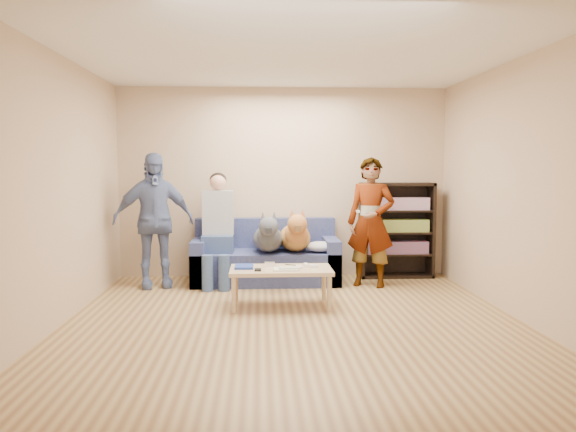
{
  "coord_description": "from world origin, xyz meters",
  "views": [
    {
      "loc": [
        -0.33,
        -5.25,
        1.52
      ],
      "look_at": [
        0.0,
        1.2,
        0.95
      ],
      "focal_mm": 35.0,
      "sensor_mm": 36.0,
      "label": 1
    }
  ],
  "objects": [
    {
      "name": "pen_orange",
      "position": [
        -0.12,
        0.6,
        0.42
      ],
      "size": [
        0.13,
        0.06,
        0.01
      ],
      "primitive_type": "cylinder",
      "rotation": [
        0.0,
        1.57,
        0.35
      ],
      "color": "orange",
      "rests_on": "coffee_table"
    },
    {
      "name": "controller_b",
      "position": [
        0.26,
        0.78,
        0.43
      ],
      "size": [
        0.09,
        0.06,
        0.03
      ],
      "primitive_type": "cube",
      "color": "white",
      "rests_on": "coffee_table"
    },
    {
      "name": "headphone_cup_b",
      "position": [
        0.1,
        0.82,
        0.43
      ],
      "size": [
        0.07,
        0.07,
        0.02
      ],
      "primitive_type": "cylinder",
      "color": "white",
      "rests_on": "coffee_table"
    },
    {
      "name": "pen_black",
      "position": [
        0.02,
        0.94,
        0.42
      ],
      "size": [
        0.13,
        0.08,
        0.01
      ],
      "primitive_type": "cylinder",
      "rotation": [
        0.0,
        1.57,
        -0.52
      ],
      "color": "black",
      "rests_on": "coffee_table"
    },
    {
      "name": "papers",
      "position": [
        -0.05,
        0.66,
        0.43
      ],
      "size": [
        0.26,
        0.2,
        0.02
      ],
      "primitive_type": "cube",
      "color": "silver",
      "rests_on": "coffee_table"
    },
    {
      "name": "wallet",
      "position": [
        -0.35,
        0.64,
        0.43
      ],
      "size": [
        0.07,
        0.12,
        0.02
      ],
      "primitive_type": "cube",
      "color": "black",
      "rests_on": "coffee_table"
    },
    {
      "name": "dog_tan",
      "position": [
        0.13,
        1.93,
        0.63
      ],
      "size": [
        0.4,
        1.16,
        0.58
      ],
      "color": "#B27936",
      "rests_on": "sofa"
    },
    {
      "name": "camera_silver",
      "position": [
        -0.22,
        0.88,
        0.45
      ],
      "size": [
        0.11,
        0.06,
        0.05
      ],
      "primitive_type": "cube",
      "color": "silver",
      "rests_on": "coffee_table"
    },
    {
      "name": "ceiling",
      "position": [
        0.0,
        0.0,
        2.6
      ],
      "size": [
        5.0,
        5.0,
        0.0
      ],
      "primitive_type": "plane",
      "rotation": [
        3.14,
        0.0,
        0.0
      ],
      "color": "white",
      "rests_on": "ground"
    },
    {
      "name": "headphone_cup_a",
      "position": [
        0.1,
        0.74,
        0.43
      ],
      "size": [
        0.07,
        0.07,
        0.02
      ],
      "primitive_type": "cylinder",
      "color": "white",
      "rests_on": "coffee_table"
    },
    {
      "name": "person_seated",
      "position": [
        -0.87,
        1.97,
        0.77
      ],
      "size": [
        0.4,
        0.73,
        1.47
      ],
      "color": "#39537E",
      "rests_on": "sofa"
    },
    {
      "name": "sofa",
      "position": [
        -0.25,
        2.1,
        0.28
      ],
      "size": [
        1.9,
        0.85,
        0.82
      ],
      "color": "#515B93",
      "rests_on": "ground"
    },
    {
      "name": "dog_gray",
      "position": [
        -0.22,
        1.86,
        0.62
      ],
      "size": [
        0.39,
        1.24,
        0.56
      ],
      "color": "#4C4F56",
      "rests_on": "sofa"
    },
    {
      "name": "controller_a",
      "position": [
        0.18,
        0.86,
        0.43
      ],
      "size": [
        0.04,
        0.13,
        0.03
      ],
      "primitive_type": "cube",
      "color": "white",
      "rests_on": "coffee_table"
    },
    {
      "name": "ground",
      "position": [
        0.0,
        0.0,
        0.0
      ],
      "size": [
        5.0,
        5.0,
        0.0
      ],
      "primitive_type": "plane",
      "color": "olive",
      "rests_on": "ground"
    },
    {
      "name": "wall_left",
      "position": [
        -2.25,
        0.0,
        1.3
      ],
      "size": [
        0.0,
        5.0,
        5.0
      ],
      "primitive_type": "plane",
      "rotation": [
        1.57,
        0.0,
        1.57
      ],
      "color": "tan",
      "rests_on": "ground"
    },
    {
      "name": "magazine",
      "position": [
        -0.02,
        0.68,
        0.44
      ],
      "size": [
        0.22,
        0.17,
        0.01
      ],
      "primitive_type": "cube",
      "color": "#BBB495",
      "rests_on": "coffee_table"
    },
    {
      "name": "coffee_table",
      "position": [
        -0.1,
        0.76,
        0.37
      ],
      "size": [
        1.1,
        0.6,
        0.42
      ],
      "color": "tan",
      "rests_on": "ground"
    },
    {
      "name": "notebook_blue",
      "position": [
        -0.5,
        0.81,
        0.43
      ],
      "size": [
        0.2,
        0.26,
        0.03
      ],
      "primitive_type": "cube",
      "color": "navy",
      "rests_on": "coffee_table"
    },
    {
      "name": "wall_right",
      "position": [
        2.25,
        0.0,
        1.3
      ],
      "size": [
        0.0,
        5.0,
        5.0
      ],
      "primitive_type": "plane",
      "rotation": [
        1.57,
        0.0,
        -1.57
      ],
      "color": "tan",
      "rests_on": "ground"
    },
    {
      "name": "blanket",
      "position": [
        0.45,
        1.87,
        0.49
      ],
      "size": [
        0.38,
        0.32,
        0.13
      ],
      "primitive_type": "ellipsoid",
      "color": "silver",
      "rests_on": "sofa"
    },
    {
      "name": "bookshelf",
      "position": [
        1.55,
        2.33,
        0.68
      ],
      "size": [
        1.0,
        0.34,
        1.3
      ],
      "color": "black",
      "rests_on": "ground"
    },
    {
      "name": "held_controller",
      "position": [
        0.88,
        1.54,
        0.97
      ],
      "size": [
        0.04,
        0.11,
        0.03
      ],
      "primitive_type": "cube",
      "rotation": [
        0.0,
        0.0,
        -0.05
      ],
      "color": "white",
      "rests_on": "person_standing_right"
    },
    {
      "name": "wall_back",
      "position": [
        0.0,
        2.5,
        1.3
      ],
      "size": [
        4.5,
        0.0,
        4.5
      ],
      "primitive_type": "plane",
      "rotation": [
        1.57,
        0.0,
        0.0
      ],
      "color": "tan",
      "rests_on": "ground"
    },
    {
      "name": "person_standing_right",
      "position": [
        1.08,
        1.74,
        0.82
      ],
      "size": [
        0.7,
        0.59,
        1.64
      ],
      "primitive_type": "imported",
      "rotation": [
        0.0,
        0.0,
        -0.4
      ],
      "color": "gray",
      "rests_on": "ground"
    },
    {
      "name": "wall_front",
      "position": [
        0.0,
        -2.5,
        1.3
      ],
      "size": [
        4.5,
        0.0,
        4.5
      ],
      "primitive_type": "plane",
      "rotation": [
        -1.57,
        0.0,
        0.0
      ],
      "color": "tan",
      "rests_on": "ground"
    },
    {
      "name": "person_standing_left",
      "position": [
        -1.66,
        1.84,
        0.85
      ],
      "size": [
        1.07,
        0.68,
        1.7
      ],
      "primitive_type": "imported",
      "rotation": [
        0.0,
        0.0,
        0.28
      ],
      "color": "#6B80AC",
      "rests_on": "ground"
    }
  ]
}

